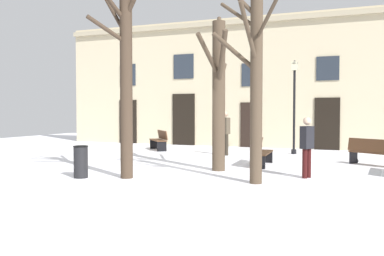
% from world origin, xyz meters
% --- Properties ---
extents(ground_plane, '(33.98, 33.98, 0.00)m').
position_xyz_m(ground_plane, '(0.00, 0.00, 0.00)').
color(ground_plane, white).
extents(building_facade, '(21.24, 0.60, 6.50)m').
position_xyz_m(building_facade, '(0.00, 9.58, 3.30)').
color(building_facade, beige).
rests_on(building_facade, ground).
extents(tree_center, '(1.60, 1.89, 5.30)m').
position_xyz_m(tree_center, '(-0.46, -1.69, 2.81)').
color(tree_center, '#423326').
rests_on(tree_center, ground).
extents(tree_left_of_center, '(2.00, 1.68, 5.18)m').
position_xyz_m(tree_left_of_center, '(3.02, -1.19, 2.65)').
color(tree_left_of_center, '#4C3D2D').
rests_on(tree_left_of_center, ground).
extents(tree_near_facade, '(0.93, 2.67, 4.85)m').
position_xyz_m(tree_near_facade, '(1.38, 0.70, 2.45)').
color(tree_near_facade, '#4C3D2D').
rests_on(tree_near_facade, ground).
extents(streetlamp, '(0.30, 0.30, 3.96)m').
position_xyz_m(streetlamp, '(2.59, 6.82, 2.42)').
color(streetlamp, black).
rests_on(streetlamp, ground).
extents(litter_bin, '(0.42, 0.42, 0.89)m').
position_xyz_m(litter_bin, '(-1.62, -2.14, 0.45)').
color(litter_bin, black).
rests_on(litter_bin, ground).
extents(bench_near_center_tree, '(1.71, 1.29, 0.91)m').
position_xyz_m(bench_near_center_tree, '(5.75, 3.84, 0.46)').
color(bench_near_center_tree, '#51331E').
rests_on(bench_near_center_tree, ground).
extents(bench_back_to_back_left, '(1.40, 1.49, 0.92)m').
position_xyz_m(bench_back_to_back_left, '(-3.50, 6.23, 0.46)').
color(bench_back_to_back_left, '#51331E').
rests_on(bench_back_to_back_left, ground).
extents(bench_near_lamp, '(0.66, 1.94, 0.90)m').
position_xyz_m(bench_near_lamp, '(2.29, 2.45, 0.47)').
color(bench_near_lamp, '#3D2819').
rests_on(bench_near_lamp, ground).
extents(person_by_shop_door, '(0.44, 0.38, 1.82)m').
position_xyz_m(person_by_shop_door, '(0.08, 5.18, 1.03)').
color(person_by_shop_door, '#2D271E').
rests_on(person_by_shop_door, ground).
extents(person_crossing_plaza, '(0.36, 0.44, 1.68)m').
position_xyz_m(person_crossing_plaza, '(4.11, 0.28, 0.93)').
color(person_crossing_plaza, '#350F0F').
rests_on(person_crossing_plaza, ground).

